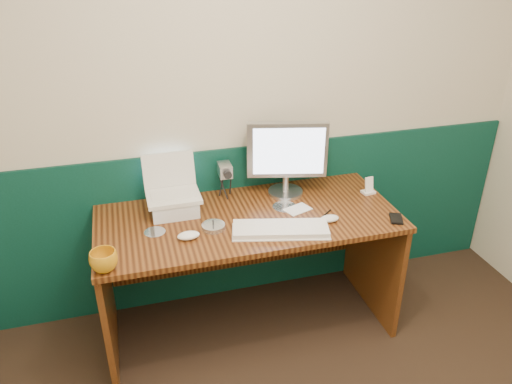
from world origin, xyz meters
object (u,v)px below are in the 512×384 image
object	(u,v)px
camcorder	(225,182)
keyboard	(281,230)
laptop	(172,179)
monitor	(286,158)
mug	(104,261)
desk	(249,274)

from	to	relation	value
camcorder	keyboard	bearing A→B (deg)	-66.69
laptop	monitor	size ratio (longest dim) A/B	0.63
keyboard	monitor	bearing A→B (deg)	82.04
laptop	mug	xyz separation A→B (m)	(-0.37, -0.44, -0.15)
monitor	keyboard	bearing A→B (deg)	-97.96
monitor	mug	xyz separation A→B (m)	(-1.02, -0.49, -0.17)
mug	monitor	bearing A→B (deg)	25.92
laptop	keyboard	distance (m)	0.63
laptop	mug	size ratio (longest dim) A/B	2.27
laptop	camcorder	xyz separation A→B (m)	(0.31, 0.11, -0.11)
laptop	desk	bearing A→B (deg)	-22.28
keyboard	camcorder	bearing A→B (deg)	125.65
desk	laptop	distance (m)	0.70
camcorder	monitor	bearing A→B (deg)	-7.75
mug	laptop	bearing A→B (deg)	50.16
desk	mug	size ratio (longest dim) A/B	12.92
keyboard	mug	world-z (taller)	mug
keyboard	mug	distance (m)	0.86
monitor	mug	bearing A→B (deg)	-140.24
laptop	keyboard	bearing A→B (deg)	-35.94
desk	laptop	size ratio (longest dim) A/B	5.69
mug	camcorder	size ratio (longest dim) A/B	0.67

